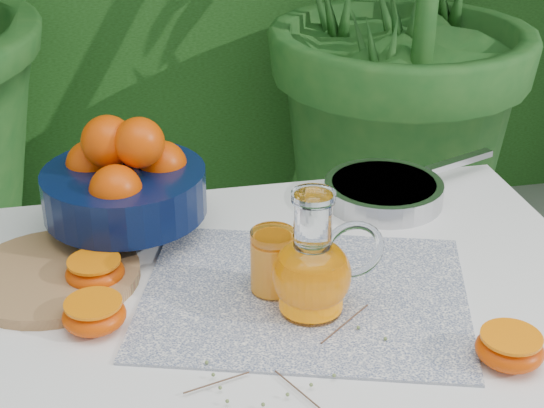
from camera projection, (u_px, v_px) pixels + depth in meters
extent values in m
cube|color=white|center=(275.00, 299.00, 1.24)|extent=(1.00, 0.70, 0.04)
cylinder|color=white|center=(13.00, 404.00, 1.60)|extent=(0.04, 0.04, 0.71)
cylinder|color=white|center=(453.00, 346.00, 1.76)|extent=(0.04, 0.04, 0.71)
cube|color=#0D1D4A|center=(304.00, 296.00, 1.21)|extent=(0.56, 0.49, 0.00)
cylinder|color=#9C7D46|center=(53.00, 276.00, 1.25)|extent=(0.33, 0.33, 0.02)
cylinder|color=black|center=(128.00, 223.00, 1.37)|extent=(0.11, 0.11, 0.04)
cylinder|color=black|center=(125.00, 191.00, 1.35)|extent=(0.32, 0.32, 0.07)
sphere|color=#D76102|center=(91.00, 165.00, 1.36)|extent=(0.10, 0.10, 0.08)
sphere|color=#D76102|center=(162.00, 166.00, 1.36)|extent=(0.10, 0.10, 0.08)
sphere|color=#D76102|center=(116.00, 191.00, 1.27)|extent=(0.10, 0.10, 0.08)
sphere|color=#D76102|center=(130.00, 156.00, 1.39)|extent=(0.10, 0.10, 0.08)
sphere|color=#D76102|center=(108.00, 142.00, 1.31)|extent=(0.10, 0.10, 0.08)
sphere|color=#D76102|center=(139.00, 143.00, 1.30)|extent=(0.10, 0.10, 0.08)
cylinder|color=white|center=(311.00, 307.00, 1.18)|extent=(0.09, 0.09, 0.01)
ellipsoid|color=white|center=(311.00, 275.00, 1.15)|extent=(0.12, 0.12, 0.11)
cylinder|color=white|center=(313.00, 222.00, 1.11)|extent=(0.05, 0.05, 0.07)
cylinder|color=white|center=(313.00, 197.00, 1.10)|extent=(0.06, 0.06, 0.01)
torus|color=white|center=(353.00, 250.00, 1.15)|extent=(0.09, 0.01, 0.09)
cylinder|color=orange|center=(311.00, 282.00, 1.16)|extent=(0.09, 0.09, 0.08)
cylinder|color=white|center=(273.00, 261.00, 1.20)|extent=(0.07, 0.07, 0.10)
cylinder|color=orange|center=(273.00, 266.00, 1.21)|extent=(0.06, 0.06, 0.08)
cylinder|color=orange|center=(273.00, 242.00, 1.19)|extent=(0.06, 0.06, 0.00)
cylinder|color=#AEAFB2|center=(383.00, 192.00, 1.48)|extent=(0.27, 0.27, 0.04)
cylinder|color=silver|center=(384.00, 184.00, 1.47)|extent=(0.24, 0.24, 0.01)
cube|color=#AEAFB2|center=(459.00, 161.00, 1.56)|extent=(0.15, 0.08, 0.01)
ellipsoid|color=#D76102|center=(94.00, 315.00, 1.14)|extent=(0.11, 0.11, 0.04)
cylinder|color=orange|center=(93.00, 303.00, 1.13)|extent=(0.09, 0.09, 0.00)
ellipsoid|color=#D76102|center=(95.00, 273.00, 1.24)|extent=(0.11, 0.11, 0.04)
cylinder|color=orange|center=(94.00, 261.00, 1.23)|extent=(0.09, 0.09, 0.00)
ellipsoid|color=#D76102|center=(509.00, 349.00, 1.07)|extent=(0.11, 0.11, 0.04)
cylinder|color=orange|center=(511.00, 337.00, 1.06)|extent=(0.09, 0.09, 0.00)
cylinder|color=#4E3424|center=(299.00, 391.00, 1.02)|extent=(0.04, 0.09, 0.00)
sphere|color=#60733C|center=(263.00, 404.00, 0.99)|extent=(0.01, 0.01, 0.00)
sphere|color=#60733C|center=(288.00, 394.00, 1.01)|extent=(0.01, 0.01, 0.00)
sphere|color=#60733C|center=(311.00, 385.00, 1.03)|extent=(0.01, 0.01, 0.00)
sphere|color=#60733C|center=(334.00, 375.00, 1.04)|extent=(0.01, 0.01, 0.00)
cylinder|color=#4E3424|center=(345.00, 323.00, 1.15)|extent=(0.09, 0.08, 0.00)
sphere|color=#60733C|center=(307.00, 307.00, 1.18)|extent=(0.01, 0.01, 0.00)
sphere|color=#60733C|center=(332.00, 317.00, 1.16)|extent=(0.01, 0.01, 0.00)
sphere|color=#60733C|center=(358.00, 328.00, 1.13)|extent=(0.01, 0.01, 0.00)
sphere|color=#60733C|center=(385.00, 339.00, 1.11)|extent=(0.01, 0.01, 0.00)
cylinder|color=#4E3424|center=(217.00, 383.00, 1.03)|extent=(0.09, 0.03, 0.00)
sphere|color=#60733C|center=(227.00, 401.00, 1.00)|extent=(0.01, 0.01, 0.00)
sphere|color=#60733C|center=(220.00, 388.00, 1.02)|extent=(0.01, 0.01, 0.00)
sphere|color=#60733C|center=(213.00, 375.00, 1.04)|extent=(0.01, 0.01, 0.00)
sphere|color=#60733C|center=(207.00, 362.00, 1.07)|extent=(0.01, 0.01, 0.00)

